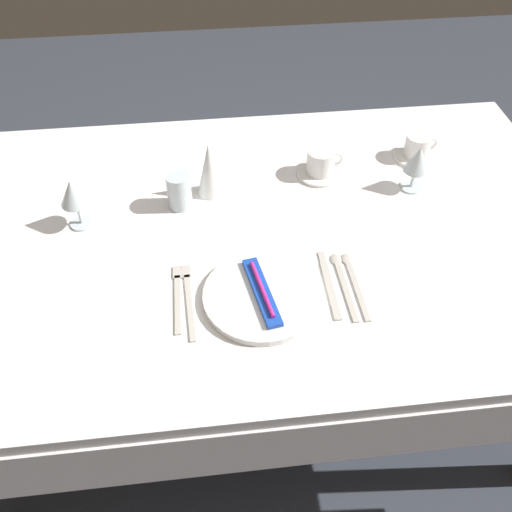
{
  "coord_description": "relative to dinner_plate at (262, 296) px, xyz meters",
  "views": [
    {
      "loc": [
        -0.12,
        -1.05,
        1.72
      ],
      "look_at": [
        -0.02,
        -0.12,
        0.76
      ],
      "focal_mm": 38.05,
      "sensor_mm": 36.0,
      "label": 1
    }
  ],
  "objects": [
    {
      "name": "ground_plane",
      "position": [
        0.02,
        0.24,
        -0.75
      ],
      "size": [
        6.0,
        6.0,
        0.0
      ],
      "primitive_type": "plane",
      "color": "#383D47"
    },
    {
      "name": "spoon_soup",
      "position": [
        0.2,
        0.04,
        -0.01
      ],
      "size": [
        0.03,
        0.22,
        0.01
      ],
      "color": "beige",
      "rests_on": "dining_table"
    },
    {
      "name": "spoon_dessert",
      "position": [
        0.23,
        0.04,
        -0.01
      ],
      "size": [
        0.03,
        0.22,
        0.01
      ],
      "color": "beige",
      "rests_on": "dining_table"
    },
    {
      "name": "fork_outer",
      "position": [
        -0.17,
        0.02,
        -0.01
      ],
      "size": [
        0.03,
        0.23,
        0.0
      ],
      "color": "beige",
      "rests_on": "dining_table"
    },
    {
      "name": "dining_table",
      "position": [
        0.02,
        0.24,
        -0.09
      ],
      "size": [
        1.8,
        1.11,
        0.74
      ],
      "color": "white",
      "rests_on": "ground"
    },
    {
      "name": "fork_inner",
      "position": [
        -0.2,
        0.03,
        -0.01
      ],
      "size": [
        0.02,
        0.21,
        0.0
      ],
      "color": "beige",
      "rests_on": "dining_table"
    },
    {
      "name": "napkin_folded",
      "position": [
        -0.1,
        0.41,
        0.07
      ],
      "size": [
        0.08,
        0.08,
        0.16
      ],
      "primitive_type": "cone",
      "color": "white",
      "rests_on": "dining_table"
    },
    {
      "name": "toothbrush_package",
      "position": [
        -0.0,
        0.0,
        0.02
      ],
      "size": [
        0.07,
        0.21,
        0.02
      ],
      "color": "blue",
      "rests_on": "dinner_plate"
    },
    {
      "name": "coffee_cup_left",
      "position": [
        0.54,
        0.5,
        0.03
      ],
      "size": [
        0.1,
        0.08,
        0.07
      ],
      "color": "white",
      "rests_on": "saucer_left"
    },
    {
      "name": "drink_tumbler",
      "position": [
        -0.18,
        0.36,
        0.04
      ],
      "size": [
        0.07,
        0.07,
        0.1
      ],
      "color": "silver",
      "rests_on": "dining_table"
    },
    {
      "name": "wine_glass_centre",
      "position": [
        0.48,
        0.36,
        0.08
      ],
      "size": [
        0.07,
        0.07,
        0.14
      ],
      "color": "silver",
      "rests_on": "dining_table"
    },
    {
      "name": "dinner_plate",
      "position": [
        0.0,
        0.0,
        0.0
      ],
      "size": [
        0.28,
        0.28,
        0.02
      ],
      "primitive_type": "cylinder",
      "color": "white",
      "rests_on": "dining_table"
    },
    {
      "name": "wine_glass_left",
      "position": [
        -0.45,
        0.31,
        0.09
      ],
      "size": [
        0.07,
        0.07,
        0.14
      ],
      "color": "silver",
      "rests_on": "dining_table"
    },
    {
      "name": "dinner_knife",
      "position": [
        0.17,
        0.02,
        -0.01
      ],
      "size": [
        0.02,
        0.22,
        0.0
      ],
      "color": "beige",
      "rests_on": "dining_table"
    },
    {
      "name": "saucer_left",
      "position": [
        0.53,
        0.5,
        -0.0
      ],
      "size": [
        0.13,
        0.13,
        0.01
      ],
      "primitive_type": "cylinder",
      "color": "white",
      "rests_on": "dining_table"
    },
    {
      "name": "saucer_right",
      "position": [
        0.23,
        0.46,
        -0.0
      ],
      "size": [
        0.14,
        0.14,
        0.01
      ],
      "primitive_type": "cylinder",
      "color": "white",
      "rests_on": "dining_table"
    },
    {
      "name": "coffee_cup_right",
      "position": [
        0.23,
        0.46,
        0.04
      ],
      "size": [
        0.11,
        0.08,
        0.07
      ],
      "color": "white",
      "rests_on": "saucer_right"
    }
  ]
}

